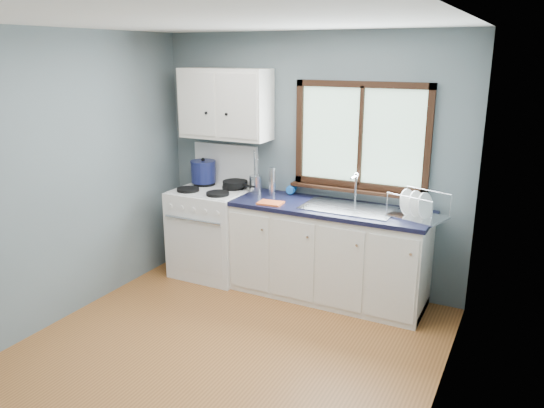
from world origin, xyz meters
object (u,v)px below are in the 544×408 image
at_px(base_cabinets, 328,257).
at_px(utensil_crock, 256,183).
at_px(stockpot, 203,171).
at_px(thermos, 272,182).
at_px(sink, 348,215).
at_px(dish_rack, 417,211).
at_px(skillet, 235,183).
at_px(gas_range, 213,229).

distance_m(base_cabinets, utensil_crock, 1.07).
relative_size(stockpot, thermos, 1.26).
height_order(base_cabinets, utensil_crock, utensil_crock).
distance_m(stockpot, thermos, 0.84).
height_order(sink, dish_rack, sink).
bearing_deg(utensil_crock, thermos, -16.26).
xyz_separation_m(base_cabinets, stockpot, (-1.49, 0.12, 0.67)).
bearing_deg(skillet, gas_range, -133.31).
bearing_deg(sink, stockpot, 175.91).
distance_m(utensil_crock, dish_rack, 1.68).
height_order(base_cabinets, sink, sink).
distance_m(gas_range, dish_rack, 2.16).
relative_size(gas_range, sink, 1.62).
xyz_separation_m(gas_range, dish_rack, (2.11, 0.03, 0.49)).
bearing_deg(utensil_crock, dish_rack, -5.17).
xyz_separation_m(sink, dish_rack, (0.62, 0.01, 0.12)).
relative_size(sink, dish_rack, 1.58).
xyz_separation_m(gas_range, base_cabinets, (1.31, 0.02, -0.08)).
xyz_separation_m(base_cabinets, thermos, (-0.65, 0.10, 0.65)).
bearing_deg(sink, gas_range, -179.29).
distance_m(gas_range, base_cabinets, 1.31).
bearing_deg(stockpot, gas_range, -36.56).
bearing_deg(stockpot, skillet, 1.95).
relative_size(skillet, utensil_crock, 0.96).
xyz_separation_m(stockpot, dish_rack, (2.29, -0.11, -0.10)).
distance_m(sink, dish_rack, 0.63).
distance_m(skillet, thermos, 0.46).
relative_size(base_cabinets, dish_rack, 3.47).
bearing_deg(thermos, skillet, 175.34).
bearing_deg(sink, skillet, 174.11).
relative_size(thermos, dish_rack, 0.53).
height_order(stockpot, dish_rack, stockpot).
height_order(gas_range, sink, gas_range).
height_order(sink, thermos, sink).
relative_size(gas_range, thermos, 4.79).
xyz_separation_m(gas_range, stockpot, (-0.19, 0.14, 0.58)).
distance_m(base_cabinets, skillet, 1.25).
bearing_deg(base_cabinets, skillet, 173.17).
relative_size(base_cabinets, utensil_crock, 4.35).
bearing_deg(dish_rack, skillet, -165.99).
height_order(skillet, utensil_crock, utensil_crock).
distance_m(thermos, dish_rack, 1.46).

